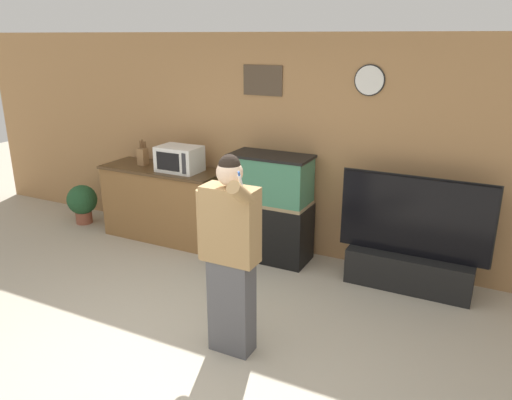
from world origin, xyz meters
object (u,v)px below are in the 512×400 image
knife_block (143,156)px  microwave (179,159)px  aquarium_on_stand (271,208)px  person_standing (230,254)px  potted_plant (82,202)px  tv_on_stand (410,257)px  counter_island (164,203)px

knife_block → microwave: bearing=-4.5°
aquarium_on_stand → person_standing: (0.50, -1.83, 0.25)m
microwave → potted_plant: bearing=-177.3°
tv_on_stand → microwave: bearing=-178.9°
knife_block → aquarium_on_stand: (1.84, 0.02, -0.43)m
counter_island → knife_block: bearing=176.2°
aquarium_on_stand → counter_island: bearing=-178.5°
counter_island → person_standing: bearing=-41.6°
counter_island → tv_on_stand: bearing=0.5°
counter_island → microwave: (0.30, -0.03, 0.63)m
counter_island → potted_plant: size_ratio=2.92×
aquarium_on_stand → person_standing: 1.91m
person_standing → potted_plant: bearing=153.5°
tv_on_stand → potted_plant: tv_on_stand is taller
counter_island → potted_plant: counter_island is taller
counter_island → microwave: size_ratio=3.07×
potted_plant → person_standing: bearing=-26.5°
microwave → aquarium_on_stand: size_ratio=0.42×
counter_island → tv_on_stand: tv_on_stand is taller
person_standing → microwave: bearing=134.3°
knife_block → potted_plant: (-1.05, -0.13, -0.75)m
microwave → tv_on_stand: (2.85, 0.05, -0.75)m
knife_block → tv_on_stand: (3.47, 0.00, -0.71)m
potted_plant → aquarium_on_stand: bearing=2.9°
counter_island → knife_block: knife_block is taller
tv_on_stand → potted_plant: size_ratio=2.77×
tv_on_stand → person_standing: 2.21m
microwave → person_standing: person_standing is taller
counter_island → potted_plant: bearing=-175.6°
counter_island → microwave: microwave is taller
knife_block → person_standing: person_standing is taller
counter_island → aquarium_on_stand: bearing=1.5°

